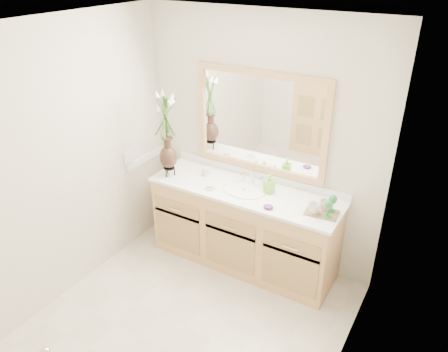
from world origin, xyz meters
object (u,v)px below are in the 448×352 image
Objects in this scene: flower_vase at (166,121)px; tumbler at (206,171)px; tray at (322,213)px; soap_bottle at (269,184)px.

flower_vase is 9.68× the size of tumbler.
tumbler is 0.31× the size of tray.
flower_vase is at bearing -159.59° from soap_bottle.
tumbler reaches higher than tray.
tumbler is at bearing 169.96° from tray.
tumbler is at bearing 30.39° from flower_vase.
soap_bottle is (0.69, 0.01, 0.04)m from tumbler.
flower_vase is 5.11× the size of soap_bottle.
flower_vase reaches higher than soap_bottle.
soap_bottle is at bearing 10.84° from flower_vase.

